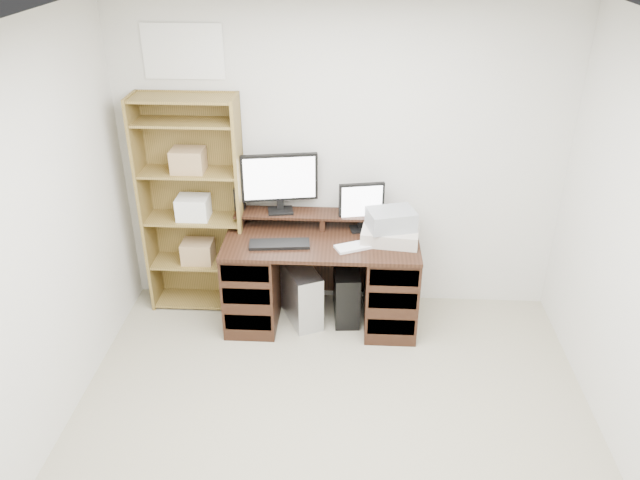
# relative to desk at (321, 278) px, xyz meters

# --- Properties ---
(room) EXTENTS (3.54, 4.04, 2.54)m
(room) POSITION_rel_desk_xyz_m (0.13, -1.64, 0.86)
(room) COLOR tan
(room) RESTS_ON ground
(desk) EXTENTS (1.50, 0.70, 0.75)m
(desk) POSITION_rel_desk_xyz_m (0.00, 0.00, 0.00)
(desk) COLOR black
(desk) RESTS_ON ground
(riser_shelf) EXTENTS (1.40, 0.22, 0.12)m
(riser_shelf) POSITION_rel_desk_xyz_m (0.00, 0.21, 0.45)
(riser_shelf) COLOR black
(riser_shelf) RESTS_ON desk
(monitor_wide) EXTENTS (0.60, 0.18, 0.47)m
(monitor_wide) POSITION_rel_desk_xyz_m (-0.34, 0.23, 0.75)
(monitor_wide) COLOR black
(monitor_wide) RESTS_ON riser_shelf
(monitor_small) EXTENTS (0.36, 0.16, 0.39)m
(monitor_small) POSITION_rel_desk_xyz_m (0.30, 0.18, 0.57)
(monitor_small) COLOR black
(monitor_small) RESTS_ON desk
(speaker) EXTENTS (0.08, 0.08, 0.19)m
(speaker) POSITION_rel_desk_xyz_m (-0.67, 0.24, 0.57)
(speaker) COLOR black
(speaker) RESTS_ON riser_shelf
(keyboard_black) EXTENTS (0.47, 0.20, 0.03)m
(keyboard_black) POSITION_rel_desk_xyz_m (-0.31, -0.13, 0.37)
(keyboard_black) COLOR black
(keyboard_black) RESTS_ON desk
(keyboard_white) EXTENTS (0.44, 0.29, 0.02)m
(keyboard_white) POSITION_rel_desk_xyz_m (0.32, -0.11, 0.37)
(keyboard_white) COLOR white
(keyboard_white) RESTS_ON desk
(mouse) EXTENTS (0.10, 0.08, 0.03)m
(mouse) POSITION_rel_desk_xyz_m (0.60, -0.12, 0.38)
(mouse) COLOR white
(mouse) RESTS_ON desk
(printer) EXTENTS (0.46, 0.37, 0.11)m
(printer) POSITION_rel_desk_xyz_m (0.53, -0.00, 0.41)
(printer) COLOR #BBB1A3
(printer) RESTS_ON desk
(basket) EXTENTS (0.40, 0.33, 0.15)m
(basket) POSITION_rel_desk_xyz_m (0.53, -0.00, 0.54)
(basket) COLOR gray
(basket) RESTS_ON printer
(tower_silver) EXTENTS (0.39, 0.52, 0.47)m
(tower_silver) POSITION_rel_desk_xyz_m (-0.17, -0.00, -0.15)
(tower_silver) COLOR #B5B6BC
(tower_silver) RESTS_ON ground
(tower_black) EXTENTS (0.23, 0.47, 0.46)m
(tower_black) POSITION_rel_desk_xyz_m (0.20, 0.06, -0.16)
(tower_black) COLOR black
(tower_black) RESTS_ON ground
(bookshelf) EXTENTS (0.80, 0.30, 1.80)m
(bookshelf) POSITION_rel_desk_xyz_m (-1.03, 0.21, 0.53)
(bookshelf) COLOR olive
(bookshelf) RESTS_ON ground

